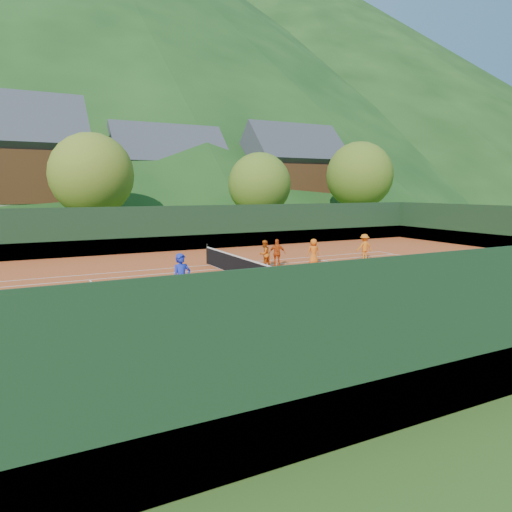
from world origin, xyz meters
name	(u,v)px	position (x,y,z in m)	size (l,w,h in m)	color
ground	(257,284)	(0.00, 0.00, 0.00)	(400.00, 400.00, 0.00)	#2C4D18
clay_court	(257,284)	(0.00, 0.00, 0.01)	(40.00, 24.00, 0.02)	#BE491E
mountain_far	(72,41)	(10.00, 160.00, 55.00)	(280.00, 280.00, 110.00)	#153713
mountain_far_right	(286,82)	(90.00, 150.00, 47.50)	(260.00, 260.00, 95.00)	#173612
coach	(182,280)	(-4.11, -2.32, 0.95)	(0.68, 0.45, 1.86)	#1B2AAF
student_a	(264,254)	(2.18, 3.39, 0.75)	(0.71, 0.55, 1.45)	#D25A12
student_b	(277,253)	(2.90, 3.29, 0.76)	(0.86, 0.36, 1.47)	#D04912
student_c	(314,252)	(5.07, 3.12, 0.72)	(0.69, 0.45, 1.41)	orange
student_d	(364,247)	(8.64, 3.17, 0.77)	(0.97, 0.56, 1.51)	orange
tennis_ball_0	(509,309)	(5.68, -7.82, 0.05)	(0.07, 0.07, 0.07)	#D4F428
tennis_ball_1	(476,319)	(3.51, -8.19, 0.05)	(0.07, 0.07, 0.07)	#D4F428
tennis_ball_2	(363,290)	(3.13, -3.32, 0.05)	(0.07, 0.07, 0.07)	#D4F428
tennis_ball_3	(214,292)	(-2.33, -0.85, 0.05)	(0.07, 0.07, 0.07)	#D4F428
tennis_ball_4	(244,290)	(-1.16, -1.15, 0.05)	(0.07, 0.07, 0.07)	#D4F428
tennis_ball_5	(229,382)	(-5.24, -8.98, 0.05)	(0.07, 0.07, 0.07)	#D4F428
tennis_ball_6	(223,320)	(-3.58, -4.72, 0.05)	(0.07, 0.07, 0.07)	#D4F428
tennis_ball_7	(464,304)	(4.89, -6.65, 0.05)	(0.07, 0.07, 0.07)	#D4F428
tennis_ball_8	(129,404)	(-7.33, -9.04, 0.05)	(0.07, 0.07, 0.07)	#D4F428
tennis_ball_9	(62,321)	(-8.03, -2.52, 0.05)	(0.07, 0.07, 0.07)	#D4F428
tennis_ball_10	(343,280)	(3.72, -1.23, 0.05)	(0.07, 0.07, 0.07)	#D4F428
tennis_ball_11	(60,314)	(-8.01, -1.60, 0.05)	(0.07, 0.07, 0.07)	#D4F428
tennis_ball_12	(416,348)	(-0.17, -9.26, 0.05)	(0.07, 0.07, 0.07)	#D4F428
tennis_ball_13	(283,300)	(-0.56, -3.24, 0.05)	(0.07, 0.07, 0.07)	#D4F428
tennis_ball_14	(391,352)	(-0.91, -9.16, 0.05)	(0.07, 0.07, 0.07)	#D4F428
tennis_ball_15	(397,325)	(0.85, -7.56, 0.05)	(0.07, 0.07, 0.07)	#D4F428
tennis_ball_16	(162,363)	(-6.21, -7.32, 0.05)	(0.07, 0.07, 0.07)	#D4F428
tennis_ball_17	(437,289)	(5.90, -4.57, 0.05)	(0.07, 0.07, 0.07)	#D4F428
tennis_ball_18	(427,324)	(1.74, -7.86, 0.05)	(0.07, 0.07, 0.07)	#D4F428
tennis_ball_19	(175,312)	(-4.63, -3.11, 0.05)	(0.07, 0.07, 0.07)	#D4F428
tennis_ball_20	(209,310)	(-3.52, -3.43, 0.05)	(0.07, 0.07, 0.07)	#D4F428
tennis_ball_21	(281,310)	(-1.37, -4.50, 0.05)	(0.07, 0.07, 0.07)	#D4F428
tennis_ball_22	(252,291)	(-0.95, -1.49, 0.05)	(0.07, 0.07, 0.07)	#D4F428
tennis_ball_23	(296,322)	(-1.67, -5.94, 0.05)	(0.07, 0.07, 0.07)	#D4F428
tennis_ball_24	(209,320)	(-3.94, -4.42, 0.05)	(0.07, 0.07, 0.07)	#D4F428
tennis_ball_25	(251,338)	(-3.55, -6.64, 0.05)	(0.07, 0.07, 0.07)	#D4F428
tennis_ball_26	(386,274)	(6.41, -1.04, 0.05)	(0.07, 0.07, 0.07)	#D4F428
tennis_ball_27	(354,291)	(2.71, -3.28, 0.05)	(0.07, 0.07, 0.07)	#D4F428
tennis_ball_28	(384,287)	(4.32, -3.21, 0.05)	(0.07, 0.07, 0.07)	#D4F428
tennis_ball_29	(293,315)	(-1.34, -5.18, 0.05)	(0.07, 0.07, 0.07)	#D4F428
court_lines	(257,283)	(0.00, 0.00, 0.02)	(23.83, 11.03, 0.00)	white
tennis_net	(257,272)	(0.00, 0.00, 0.52)	(0.10, 12.07, 1.10)	black
perimeter_fence	(257,255)	(0.00, 0.00, 1.27)	(40.40, 24.24, 3.00)	black
ball_hopper	(36,314)	(-8.73, -4.09, 0.77)	(0.57, 0.57, 1.00)	black
chalet_left	(7,172)	(-10.00, 30.00, 5.65)	(13.80, 9.93, 12.92)	beige
chalet_mid	(168,182)	(6.00, 34.00, 4.99)	(12.65, 8.82, 11.45)	beige
chalet_right	(291,180)	(20.00, 30.00, 5.26)	(11.50, 8.82, 11.91)	beige
tree_b	(92,175)	(-4.00, 20.00, 5.19)	(6.40, 6.40, 8.40)	#432C1A
tree_c	(260,184)	(10.00, 19.00, 4.54)	(5.60, 5.60, 7.35)	#41271A
tree_d	(359,175)	(22.00, 20.00, 5.52)	(6.80, 6.80, 8.93)	#3F2719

